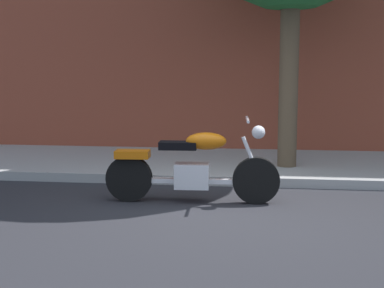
{
  "coord_description": "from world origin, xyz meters",
  "views": [
    {
      "loc": [
        0.42,
        -6.3,
        1.68
      ],
      "look_at": [
        -0.42,
        0.4,
        0.76
      ],
      "focal_mm": 50.01,
      "sensor_mm": 36.0,
      "label": 1
    }
  ],
  "objects": [
    {
      "name": "motorcycle",
      "position": [
        -0.42,
        0.41,
        0.45
      ],
      "size": [
        2.25,
        0.7,
        1.1
      ],
      "color": "black",
      "rests_on": "ground"
    },
    {
      "name": "sidewalk",
      "position": [
        0.0,
        2.88,
        0.07
      ],
      "size": [
        18.38,
        2.94,
        0.14
      ],
      "primitive_type": "cube",
      "color": "#9F9F9F",
      "rests_on": "ground"
    },
    {
      "name": "ground_plane",
      "position": [
        0.0,
        0.0,
        0.0
      ],
      "size": [
        60.0,
        60.0,
        0.0
      ],
      "primitive_type": "plane",
      "color": "#28282D"
    }
  ]
}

